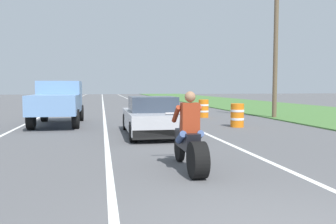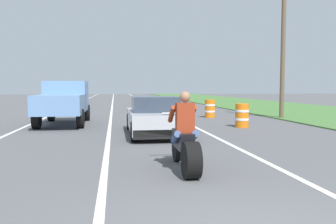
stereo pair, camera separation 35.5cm
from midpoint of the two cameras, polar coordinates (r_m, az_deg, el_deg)
name	(u,v)px [view 2 (the right image)]	position (r m, az deg, el deg)	size (l,w,h in m)	color
lane_stripe_left_solid	(55,113)	(23.57, -17.61, -0.21)	(0.14, 120.00, 0.01)	white
lane_stripe_right_solid	(165,112)	(23.56, -0.04, -0.02)	(0.14, 120.00, 0.01)	white
lane_stripe_centre_dashed	(111,113)	(23.29, -8.83, -0.12)	(0.14, 120.00, 0.01)	white
grass_verge_right	(304,110)	(27.01, 21.70, 0.27)	(10.00, 120.00, 0.06)	#477538
motorcycle_with_rider	(185,142)	(7.07, 4.22, -4.94)	(0.70, 2.21, 1.62)	black
sports_car_silver	(155,117)	(12.40, -1.40, -0.86)	(1.84, 4.30, 1.37)	#B7B7BC
pickup_truck_left_lane_light_blue	(64,100)	(16.45, -16.09, 1.87)	(2.02, 4.80, 1.98)	#6B93C6
utility_pole_roadside	(283,52)	(19.86, 18.80, 9.23)	(0.24, 0.24, 7.10)	brown
construction_barrel_nearest	(242,115)	(15.06, 12.68, -0.56)	(0.58, 0.58, 1.00)	orange
construction_barrel_mid	(210,109)	(19.55, 7.39, 0.56)	(0.58, 0.58, 1.00)	orange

